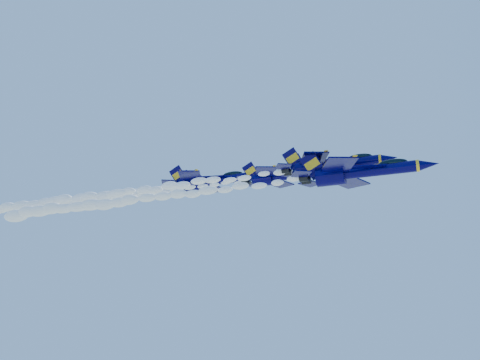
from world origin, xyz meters
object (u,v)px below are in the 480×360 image
at_px(jet_lead, 357,172).
at_px(jet_fourth, 209,181).
at_px(jet_second, 330,165).
at_px(jet_third, 281,176).

distance_m(jet_lead, jet_fourth, 35.36).
bearing_deg(jet_fourth, jet_lead, -31.68).
height_order(jet_second, jet_third, jet_third).
distance_m(jet_second, jet_fourth, 29.55).
distance_m(jet_lead, jet_third, 21.73).
height_order(jet_third, jet_fourth, jet_fourth).
relative_size(jet_lead, jet_third, 1.07).
bearing_deg(jet_lead, jet_fourth, 148.32).
height_order(jet_lead, jet_fourth, jet_fourth).
bearing_deg(jet_third, jet_lead, -46.35).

